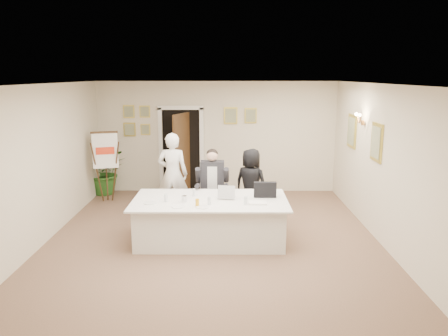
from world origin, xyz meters
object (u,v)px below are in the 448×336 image
at_px(seated_man, 212,185).
at_px(standing_man, 173,174).
at_px(conference_table, 210,220).
at_px(oj_glass, 197,203).
at_px(flip_chart, 106,170).
at_px(paper_stack, 258,203).
at_px(steel_jug, 184,199).
at_px(potted_palm, 105,171).
at_px(laptop, 226,190).
at_px(standing_woman, 251,183).
at_px(laptop_bag, 265,190).

distance_m(seated_man, standing_man, 0.99).
bearing_deg(conference_table, standing_man, 118.66).
xyz_separation_m(conference_table, oj_glass, (-0.20, -0.42, 0.45)).
bearing_deg(oj_glass, flip_chart, 128.90).
bearing_deg(flip_chart, seated_man, -28.57).
bearing_deg(paper_stack, oj_glass, -171.00).
distance_m(flip_chart, steel_jug, 3.34).
bearing_deg(seated_man, potted_palm, 149.66).
relative_size(flip_chart, paper_stack, 5.34).
xyz_separation_m(flip_chart, steel_jug, (2.08, -2.62, 0.07)).
height_order(conference_table, steel_jug, steel_jug).
relative_size(laptop, oj_glass, 2.60).
relative_size(seated_man, steel_jug, 13.80).
bearing_deg(potted_palm, seated_man, -37.20).
distance_m(potted_palm, steel_jug, 4.06).
bearing_deg(paper_stack, steel_jug, 175.56).
xyz_separation_m(standing_man, paper_stack, (1.69, -1.82, -0.09)).
bearing_deg(steel_jug, paper_stack, -4.44).
distance_m(standing_man, oj_glass, 2.09).
height_order(potted_palm, steel_jug, potted_palm).
relative_size(seated_man, paper_stack, 4.92).
distance_m(seated_man, flip_chart, 2.88).
xyz_separation_m(standing_man, standing_woman, (1.66, -0.20, -0.15)).
bearing_deg(standing_man, seated_man, 155.65).
relative_size(standing_woman, laptop, 4.33).
bearing_deg(standing_woman, laptop, 95.85).
xyz_separation_m(seated_man, paper_stack, (0.82, -1.34, 0.03)).
xyz_separation_m(standing_man, laptop_bag, (1.85, -1.42, 0.03)).
distance_m(conference_table, seated_man, 1.14).
relative_size(flip_chart, steel_jug, 14.98).
bearing_deg(oj_glass, standing_man, 108.28).
xyz_separation_m(standing_man, oj_glass, (0.65, -1.98, -0.04)).
distance_m(laptop, oj_glass, 0.72).
bearing_deg(laptop_bag, flip_chart, 147.36).
bearing_deg(seated_man, laptop, -67.07).
relative_size(laptop, paper_stack, 1.10).
relative_size(potted_palm, steel_jug, 10.47).
height_order(paper_stack, steel_jug, steel_jug).
relative_size(standing_man, paper_stack, 5.72).
distance_m(standing_man, steel_jug, 1.77).
relative_size(standing_man, laptop_bag, 4.37).
xyz_separation_m(flip_chart, laptop, (2.81, -2.36, 0.15)).
bearing_deg(standing_woman, paper_stack, 119.02).
height_order(standing_man, standing_woman, standing_man).
xyz_separation_m(conference_table, laptop_bag, (0.99, 0.15, 0.52)).
distance_m(flip_chart, standing_woman, 3.50).
bearing_deg(steel_jug, flip_chart, 128.43).
bearing_deg(steel_jug, potted_palm, 124.67).
relative_size(standing_man, potted_palm, 1.53).
distance_m(conference_table, laptop_bag, 1.13).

